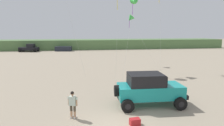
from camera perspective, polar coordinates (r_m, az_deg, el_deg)
The scene contains 8 objects.
dune_ridge at distance 57.27m, azimuth -11.21°, elevation 5.53°, with size 90.00×8.75×2.68m, color #567A47.
jeep at distance 13.45m, azimuth 11.03°, elevation -7.50°, with size 4.91×2.60×2.26m.
person_watching at distance 11.59m, azimuth -11.70°, elevation -11.72°, with size 0.58×0.42×1.67m.
cooler_box at distance 10.97m, azimuth 6.87°, elevation -17.11°, with size 0.56×0.36×0.38m, color #B21E23.
distant_pickup at distance 52.47m, azimuth -23.52°, elevation 4.14°, with size 4.84×3.02×1.98m.
distant_sedan at distance 51.40m, azimuth -14.33°, elevation 4.16°, with size 4.20×1.70×1.20m, color #1E232D.
kite_blue_swept at distance 29.74m, azimuth 5.55°, elevation 13.10°, with size 3.05×6.28×7.60m.
kite_red_delta at distance 24.32m, azimuth 6.60°, elevation 17.98°, with size 3.26×6.04×9.42m.
Camera 1 is at (-1.79, -9.23, 5.08)m, focal length 30.49 mm.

